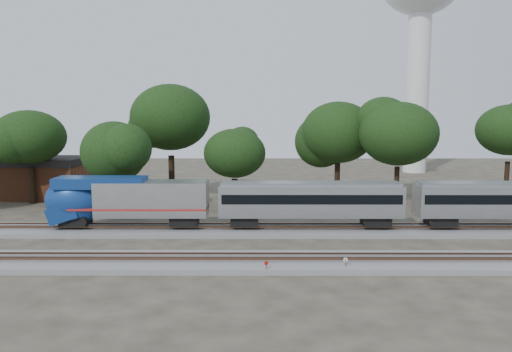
# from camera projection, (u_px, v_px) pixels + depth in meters

# --- Properties ---
(ground) EXTENTS (160.00, 160.00, 0.00)m
(ground) POSITION_uv_depth(u_px,v_px,m) (258.00, 250.00, 40.81)
(ground) COLOR #383328
(ground) RESTS_ON ground
(track_far) EXTENTS (160.00, 5.00, 0.73)m
(track_far) POSITION_uv_depth(u_px,v_px,m) (258.00, 230.00, 46.73)
(track_far) COLOR slate
(track_far) RESTS_ON ground
(track_near) EXTENTS (160.00, 5.00, 0.73)m
(track_near) POSITION_uv_depth(u_px,v_px,m) (258.00, 262.00, 36.81)
(track_near) COLOR slate
(track_near) RESTS_ON ground
(switch_stand_red) EXTENTS (0.29, 0.09, 0.93)m
(switch_stand_red) POSITION_uv_depth(u_px,v_px,m) (266.00, 266.00, 34.66)
(switch_stand_red) COLOR #512D19
(switch_stand_red) RESTS_ON ground
(switch_stand_white) EXTENTS (0.32, 0.07, 1.01)m
(switch_stand_white) POSITION_uv_depth(u_px,v_px,m) (345.00, 263.00, 35.22)
(switch_stand_white) COLOR #512D19
(switch_stand_white) RESTS_ON ground
(switch_lever) EXTENTS (0.57, 0.44, 0.30)m
(switch_lever) POSITION_uv_depth(u_px,v_px,m) (334.00, 271.00, 35.01)
(switch_lever) COLOR #512D19
(switch_lever) RESTS_ON ground
(water_tower) EXTENTS (14.71, 14.71, 40.71)m
(water_tower) POSITION_uv_depth(u_px,v_px,m) (421.00, 5.00, 89.26)
(water_tower) COLOR silver
(water_tower) RESTS_ON ground
(brick_building) EXTENTS (11.47, 8.48, 5.27)m
(brick_building) POSITION_uv_depth(u_px,v_px,m) (44.00, 177.00, 65.49)
(brick_building) COLOR brown
(brick_building) RESTS_ON ground
(tree_1) EXTENTS (8.31, 8.31, 11.72)m
(tree_1) POSITION_uv_depth(u_px,v_px,m) (29.00, 137.00, 60.39)
(tree_1) COLOR black
(tree_1) RESTS_ON ground
(tree_2) EXTENTS (6.93, 6.93, 9.77)m
(tree_2) POSITION_uv_depth(u_px,v_px,m) (114.00, 152.00, 54.64)
(tree_2) COLOR black
(tree_2) RESTS_ON ground
(tree_3) EXTENTS (10.68, 10.68, 15.05)m
(tree_3) POSITION_uv_depth(u_px,v_px,m) (170.00, 117.00, 62.91)
(tree_3) COLOR black
(tree_3) RESTS_ON ground
(tree_4) EXTENTS (6.57, 6.57, 9.26)m
(tree_4) POSITION_uv_depth(u_px,v_px,m) (235.00, 154.00, 57.37)
(tree_4) COLOR black
(tree_4) RESTS_ON ground
(tree_5) EXTENTS (8.67, 8.67, 12.22)m
(tree_5) POSITION_uv_depth(u_px,v_px,m) (338.00, 133.00, 64.96)
(tree_5) COLOR black
(tree_5) RESTS_ON ground
(tree_6) EXTENTS (8.73, 8.73, 12.31)m
(tree_6) POSITION_uv_depth(u_px,v_px,m) (398.00, 134.00, 59.62)
(tree_6) COLOR black
(tree_6) RESTS_ON ground
(tree_7) EXTENTS (9.02, 9.02, 12.71)m
(tree_7) POSITION_uv_depth(u_px,v_px,m) (510.00, 130.00, 64.16)
(tree_7) COLOR black
(tree_7) RESTS_ON ground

